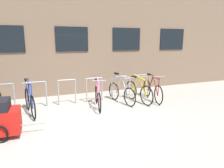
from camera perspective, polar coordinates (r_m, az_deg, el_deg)
name	(u,v)px	position (r m, az deg, el deg)	size (l,w,h in m)	color
ground_plane	(95,122)	(5.87, -4.72, -10.40)	(42.00, 42.00, 0.00)	#9E998E
storefront_building	(60,36)	(12.24, -14.20, 12.82)	(28.00, 7.51, 4.92)	#7A604C
bike_rack	(67,89)	(7.39, -12.46, -1.42)	(6.65, 0.05, 0.90)	gray
bicycle_maroon	(152,90)	(7.95, 11.18, -1.64)	(0.44, 1.77, 1.02)	black
bicycle_blue	(30,101)	(6.83, -21.93, -4.45)	(0.47, 1.73, 1.10)	black
bicycle_silver	(121,92)	(7.48, 2.60, -2.32)	(0.50, 1.66, 1.08)	black
bicycle_pink	(98,96)	(6.99, -3.96, -3.48)	(0.49, 1.66, 1.04)	black
bicycle_yellow	(138,91)	(7.62, 7.36, -2.07)	(0.44, 1.66, 1.05)	black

